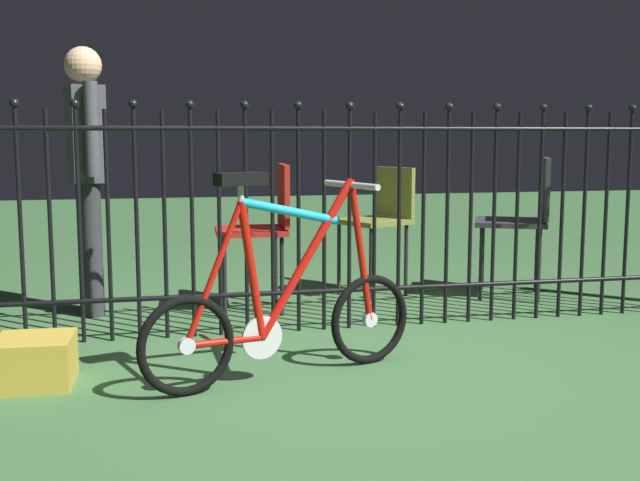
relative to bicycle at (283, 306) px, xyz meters
The scene contains 8 objects.
ground_plane 0.51m from the bicycle, ahead, with size 20.00×20.00×0.00m, color #396338.
iron_fence 0.91m from the bicycle, 66.80° to the left, with size 4.75×0.07×1.25m.
bicycle is the anchor object (origin of this frame).
chair_red 1.34m from the bicycle, 85.00° to the left, with size 0.43×0.42×0.85m.
chair_charcoal 2.23m from the bicycle, 37.38° to the left, with size 0.57×0.57×0.88m.
chair_olive 1.87m from the bicycle, 60.84° to the left, with size 0.51×0.50×0.81m.
person_visitor 1.78m from the bicycle, 120.94° to the left, with size 0.24×0.47×1.50m.
display_crate 1.03m from the bicycle, behind, with size 0.30×0.30×0.20m, color #B29933.
Camera 1 is at (-0.93, -3.11, 1.01)m, focal length 44.11 mm.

